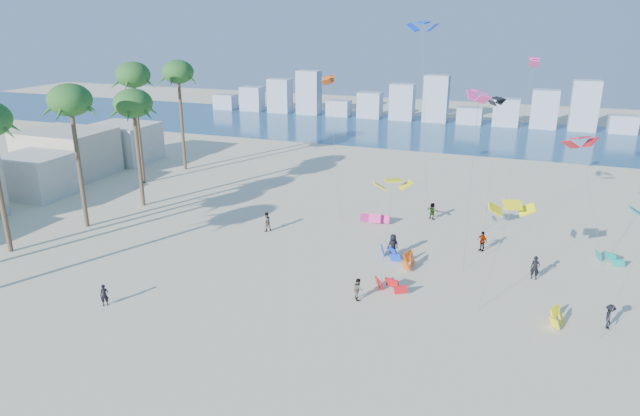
% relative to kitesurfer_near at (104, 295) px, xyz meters
% --- Properties ---
extents(ground, '(220.00, 220.00, 0.00)m').
position_rel_kitesurfer_near_xyz_m(ground, '(8.20, -4.05, -0.77)').
color(ground, beige).
rests_on(ground, ground).
extents(ocean, '(220.00, 220.00, 0.00)m').
position_rel_kitesurfer_near_xyz_m(ocean, '(8.20, 67.95, -0.76)').
color(ocean, navy).
rests_on(ocean, ground).
extents(kitesurfer_near, '(0.67, 0.63, 1.54)m').
position_rel_kitesurfer_near_xyz_m(kitesurfer_near, '(0.00, 0.00, 0.00)').
color(kitesurfer_near, black).
rests_on(kitesurfer_near, ground).
extents(kitesurfer_mid, '(0.92, 0.97, 1.58)m').
position_rel_kitesurfer_near_xyz_m(kitesurfer_mid, '(15.90, 6.76, 0.02)').
color(kitesurfer_mid, gray).
rests_on(kitesurfer_mid, ground).
extents(kitesurfers_far, '(28.42, 17.67, 1.92)m').
position_rel_kitesurfer_near_xyz_m(kitesurfers_far, '(19.22, 16.55, 0.11)').
color(kitesurfers_far, black).
rests_on(kitesurfers_far, ground).
extents(grounded_kites, '(22.86, 15.56, 0.91)m').
position_rel_kitesurfer_near_xyz_m(grounded_kites, '(20.30, 14.79, -0.35)').
color(grounded_kites, '#0D3CEB').
rests_on(grounded_kites, ground).
extents(flying_kites, '(32.02, 25.22, 18.62)m').
position_rel_kitesurfer_near_xyz_m(flying_kites, '(23.08, 20.12, 10.39)').
color(flying_kites, '#FEEF0D').
rests_on(flying_kites, ground).
extents(palm_row, '(8.89, 44.80, 13.86)m').
position_rel_kitesurfer_near_xyz_m(palm_row, '(-13.59, 12.09, 10.63)').
color(palm_row, brown).
rests_on(palm_row, ground).
extents(beachfront_buildings, '(11.50, 43.00, 6.00)m').
position_rel_kitesurfer_near_xyz_m(beachfront_buildings, '(-25.49, 16.76, 1.90)').
color(beachfront_buildings, beige).
rests_on(beachfront_buildings, ground).
extents(distant_skyline, '(85.00, 3.00, 8.40)m').
position_rel_kitesurfer_near_xyz_m(distant_skyline, '(7.01, 77.95, 2.32)').
color(distant_skyline, '#9EADBF').
rests_on(distant_skyline, ground).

